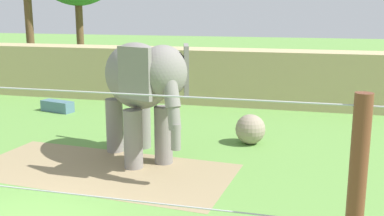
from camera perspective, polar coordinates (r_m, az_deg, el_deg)
name	(u,v)px	position (r m, az deg, el deg)	size (l,w,h in m)	color
dirt_patch	(101,170)	(12.42, -11.08, -7.49)	(6.82, 3.24, 0.01)	#937F5B
embankment_wall	(193,75)	(20.78, 0.14, 4.06)	(36.00, 1.80, 2.37)	tan
elephant	(141,83)	(12.50, -6.27, 3.13)	(3.60, 3.81, 3.30)	gray
enrichment_ball	(250,129)	(14.47, 7.20, -2.60)	(0.93, 0.93, 0.93)	gray
feed_trough	(57,106)	(19.63, -16.24, 0.21)	(1.48, 0.84, 0.44)	slate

